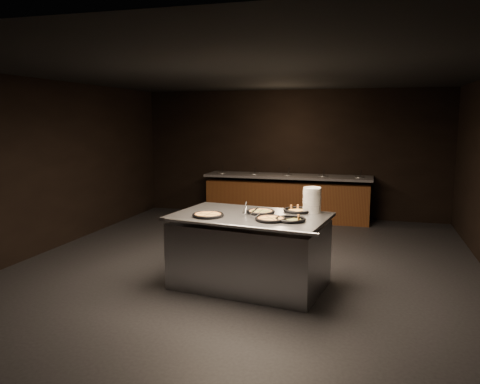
{
  "coord_description": "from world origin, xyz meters",
  "views": [
    {
      "loc": [
        1.79,
        -6.7,
        2.24
      ],
      "look_at": [
        -0.18,
        0.3,
        1.1
      ],
      "focal_mm": 35.0,
      "sensor_mm": 36.0,
      "label": 1
    }
  ],
  "objects": [
    {
      "name": "plate_stack",
      "position": [
        1.03,
        -0.38,
        1.14
      ],
      "size": [
        0.24,
        0.24,
        0.34
      ],
      "primitive_type": "cylinder",
      "color": "white",
      "rests_on": "serving_counter"
    },
    {
      "name": "salad_bar",
      "position": [
        0.0,
        3.56,
        0.44
      ],
      "size": [
        3.7,
        0.83,
        1.18
      ],
      "color": "#593215",
      "rests_on": "ground"
    },
    {
      "name": "serving_counter",
      "position": [
        0.26,
        -0.78,
        0.46
      ],
      "size": [
        2.19,
        1.57,
        0.98
      ],
      "rotation": [
        0.0,
        0.0,
        -0.14
      ],
      "color": "silver",
      "rests_on": "ground"
    },
    {
      "name": "pan_cheese_slices_b",
      "position": [
        0.6,
        -1.05,
        0.99
      ],
      "size": [
        0.39,
        0.39,
        0.04
      ],
      "rotation": [
        0.0,
        0.0,
        2.21
      ],
      "color": "black",
      "rests_on": "serving_counter"
    },
    {
      "name": "pan_veggie_slices",
      "position": [
        0.84,
        -1.0,
        0.99
      ],
      "size": [
        0.39,
        0.39,
        0.04
      ],
      "rotation": [
        0.0,
        0.0,
        -0.28
      ],
      "color": "black",
      "rests_on": "serving_counter"
    },
    {
      "name": "pan_veggie_whole",
      "position": [
        -0.25,
        -1.03,
        0.99
      ],
      "size": [
        0.42,
        0.42,
        0.04
      ],
      "rotation": [
        0.0,
        0.0,
        -0.1
      ],
      "color": "black",
      "rests_on": "serving_counter"
    },
    {
      "name": "pan_cheese_slices_a",
      "position": [
        0.84,
        -0.39,
        0.99
      ],
      "size": [
        0.4,
        0.4,
        0.04
      ],
      "rotation": [
        0.0,
        0.0,
        0.95
      ],
      "color": "black",
      "rests_on": "serving_counter"
    },
    {
      "name": "pan_cheese_whole",
      "position": [
        0.37,
        -0.63,
        0.99
      ],
      "size": [
        0.38,
        0.38,
        0.04
      ],
      "rotation": [
        0.0,
        0.0,
        0.02
      ],
      "color": "black",
      "rests_on": "serving_counter"
    },
    {
      "name": "room",
      "position": [
        0.0,
        0.0,
        1.45
      ],
      "size": [
        7.02,
        8.02,
        2.92
      ],
      "color": "black",
      "rests_on": "ground"
    },
    {
      "name": "server_right",
      "position": [
        0.39,
        -0.98,
        1.04
      ],
      "size": [
        0.26,
        0.21,
        0.15
      ],
      "rotation": [
        0.0,
        0.0,
        -0.62
      ],
      "color": "silver",
      "rests_on": "serving_counter"
    },
    {
      "name": "server_left",
      "position": [
        0.2,
        -0.78,
        1.05
      ],
      "size": [
        0.11,
        0.34,
        0.16
      ],
      "rotation": [
        0.0,
        0.0,
        1.71
      ],
      "color": "silver",
      "rests_on": "serving_counter"
    }
  ]
}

